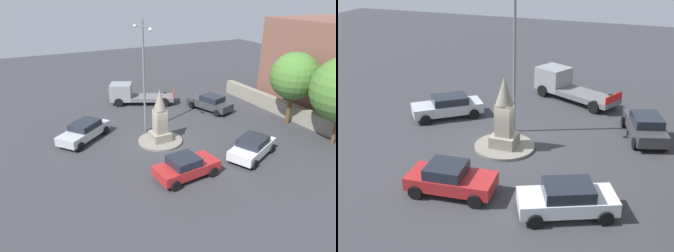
{
  "view_description": "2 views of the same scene",
  "coord_description": "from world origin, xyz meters",
  "views": [
    {
      "loc": [
        18.95,
        -9.07,
        10.41
      ],
      "look_at": [
        0.65,
        0.32,
        1.46
      ],
      "focal_mm": 33.37,
      "sensor_mm": 36.0,
      "label": 1
    },
    {
      "loc": [
        19.6,
        7.19,
        10.53
      ],
      "look_at": [
        -0.37,
        -0.04,
        1.13
      ],
      "focal_mm": 45.45,
      "sensor_mm": 36.0,
      "label": 2
    }
  ],
  "objects": [
    {
      "name": "car_dark_grey_approaching",
      "position": [
        -3.88,
        7.11,
        0.76
      ],
      "size": [
        4.57,
        2.86,
        1.48
      ],
      "color": "#38383D",
      "rests_on": "ground"
    },
    {
      "name": "ground_plane",
      "position": [
        0.0,
        0.0,
        0.0
      ],
      "size": [
        80.0,
        80.0,
        0.0
      ],
      "primitive_type": "plane",
      "color": "#38383D"
    },
    {
      "name": "truck_grey_parked_left",
      "position": [
        -9.03,
        1.3,
        0.98
      ],
      "size": [
        4.52,
        6.42,
        2.03
      ],
      "color": "gray",
      "rests_on": "ground"
    },
    {
      "name": "traffic_island",
      "position": [
        0.0,
        0.0,
        0.08
      ],
      "size": [
        3.31,
        3.31,
        0.15
      ],
      "primitive_type": "cylinder",
      "color": "gray",
      "rests_on": "ground"
    },
    {
      "name": "car_silver_far_side",
      "position": [
        -2.92,
        -4.92,
        0.74
      ],
      "size": [
        4.07,
        4.49,
        1.4
      ],
      "color": "#B7BABF",
      "rests_on": "ground"
    },
    {
      "name": "streetlamp",
      "position": [
        -2.24,
        -0.22,
        5.11
      ],
      "size": [
        3.01,
        0.28,
        8.57
      ],
      "color": "slate",
      "rests_on": "ground"
    },
    {
      "name": "monument",
      "position": [
        0.0,
        0.0,
        1.88
      ],
      "size": [
        1.35,
        1.35,
        3.92
      ],
      "color": "gray",
      "rests_on": "traffic_island"
    },
    {
      "name": "car_red_near_island",
      "position": [
        5.05,
        -0.72,
        0.72
      ],
      "size": [
        2.26,
        4.06,
        1.41
      ],
      "color": "#B22323",
      "rests_on": "ground"
    },
    {
      "name": "car_white_parked_right",
      "position": [
        4.9,
        4.54,
        0.75
      ],
      "size": [
        3.2,
        4.39,
        1.43
      ],
      "color": "silver",
      "rests_on": "ground"
    }
  ]
}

